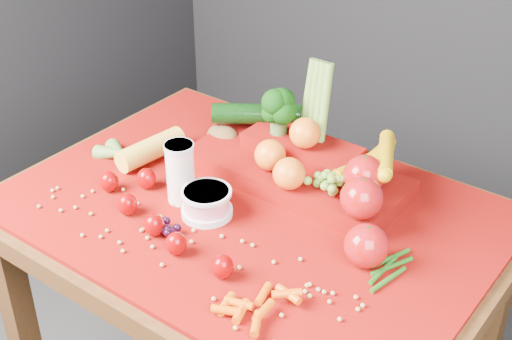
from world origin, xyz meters
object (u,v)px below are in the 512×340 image
Objects in this scene: milk_glass at (180,171)px; yogurt_bowl at (207,202)px; table at (251,246)px; produce_mound at (310,164)px.

yogurt_bowl is (0.08, -0.01, -0.04)m from milk_glass.
milk_glass is (-0.14, -0.07, 0.18)m from table.
table is 0.17m from yogurt_bowl.
produce_mound reaches higher than table.
yogurt_bowl is at bearing -127.77° from table.
table is 9.73× the size of yogurt_bowl.
milk_glass is 0.30m from produce_mound.
table is 0.23m from produce_mound.
produce_mound is at bearing 62.66° from yogurt_bowl.
milk_glass is 1.27× the size of yogurt_bowl.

